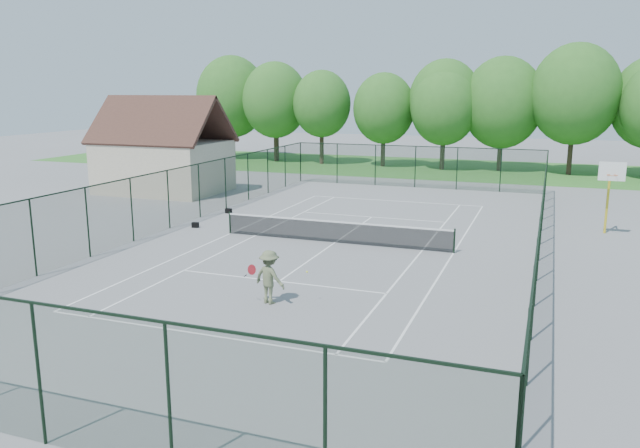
% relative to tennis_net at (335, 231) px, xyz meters
% --- Properties ---
extents(ground, '(140.00, 140.00, 0.00)m').
position_rel_tennis_net_xyz_m(ground, '(0.00, 0.00, -0.58)').
color(ground, gray).
rests_on(ground, ground).
extents(grass_far, '(80.00, 16.00, 0.01)m').
position_rel_tennis_net_xyz_m(grass_far, '(0.00, 30.00, -0.57)').
color(grass_far, '#3C822F').
rests_on(grass_far, ground).
extents(court_lines, '(11.05, 23.85, 0.01)m').
position_rel_tennis_net_xyz_m(court_lines, '(0.00, 0.00, -0.57)').
color(court_lines, white).
rests_on(court_lines, ground).
extents(tennis_net, '(11.08, 0.08, 1.10)m').
position_rel_tennis_net_xyz_m(tennis_net, '(0.00, 0.00, 0.00)').
color(tennis_net, black).
rests_on(tennis_net, ground).
extents(fence_enclosure, '(18.05, 36.05, 3.02)m').
position_rel_tennis_net_xyz_m(fence_enclosure, '(0.00, 0.00, 0.98)').
color(fence_enclosure, '#18321F').
rests_on(fence_enclosure, ground).
extents(utility_building, '(8.60, 6.27, 6.63)m').
position_rel_tennis_net_xyz_m(utility_building, '(-16.00, 10.00, 2.54)').
color(utility_building, beige).
rests_on(utility_building, ground).
extents(tree_line_far, '(39.40, 6.40, 9.70)m').
position_rel_tennis_net_xyz_m(tree_line_far, '(0.00, 30.00, 5.42)').
color(tree_line_far, '#3F2C21').
rests_on(tree_line_far, ground).
extents(basketball_goal, '(1.20, 1.43, 3.65)m').
position_rel_tennis_net_xyz_m(basketball_goal, '(11.96, 6.04, 1.99)').
color(basketball_goal, gold).
rests_on(basketball_goal, ground).
extents(sports_bag_a, '(0.37, 0.26, 0.27)m').
position_rel_tennis_net_xyz_m(sports_bag_a, '(-7.85, 0.59, -0.44)').
color(sports_bag_a, black).
rests_on(sports_bag_a, ground).
extents(sports_bag_b, '(0.38, 0.26, 0.28)m').
position_rel_tennis_net_xyz_m(sports_bag_b, '(-8.08, 4.59, -0.44)').
color(sports_bag_b, black).
rests_on(sports_bag_b, ground).
extents(tennis_player, '(2.08, 0.99, 1.82)m').
position_rel_tennis_net_xyz_m(tennis_player, '(0.69, -8.71, 0.33)').
color(tennis_player, '#626B49').
rests_on(tennis_player, ground).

